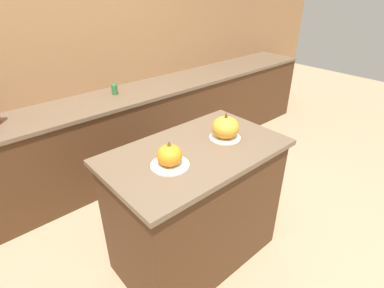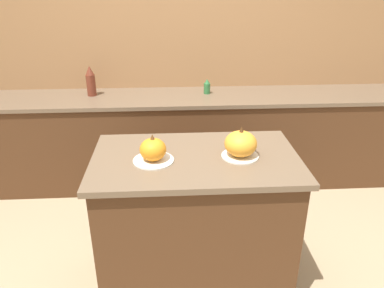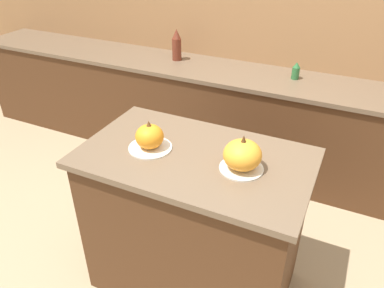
{
  "view_description": "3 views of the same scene",
  "coord_description": "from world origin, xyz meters",
  "views": [
    {
      "loc": [
        -1.12,
        -1.24,
        1.93
      ],
      "look_at": [
        -0.05,
        -0.02,
        1.03
      ],
      "focal_mm": 28.0,
      "sensor_mm": 36.0,
      "label": 1
    },
    {
      "loc": [
        -0.14,
        -1.94,
        1.93
      ],
      "look_at": [
        -0.02,
        0.02,
        1.03
      ],
      "focal_mm": 35.0,
      "sensor_mm": 36.0,
      "label": 2
    },
    {
      "loc": [
        0.68,
        -1.47,
        2.02
      ],
      "look_at": [
        -0.02,
        0.01,
        1.02
      ],
      "focal_mm": 35.0,
      "sensor_mm": 36.0,
      "label": 3
    }
  ],
  "objects": [
    {
      "name": "kitchen_island",
      "position": [
        0.0,
        0.0,
        0.48
      ],
      "size": [
        1.21,
        0.72,
        0.96
      ],
      "color": "#4C2D19",
      "rests_on": "ground_plane"
    },
    {
      "name": "pumpkin_cake_right",
      "position": [
        0.26,
        -0.01,
        1.04
      ],
      "size": [
        0.22,
        0.22,
        0.19
      ],
      "color": "silver",
      "rests_on": "kitchen_island"
    },
    {
      "name": "ground_plane",
      "position": [
        0.0,
        0.0,
        0.0
      ],
      "size": [
        12.0,
        12.0,
        0.0
      ],
      "primitive_type": "plane",
      "color": "tan"
    },
    {
      "name": "wall_back",
      "position": [
        0.0,
        1.73,
        1.25
      ],
      "size": [
        8.0,
        0.06,
        2.5
      ],
      "color": "#9E7047",
      "rests_on": "ground_plane"
    },
    {
      "name": "pumpkin_cake_left",
      "position": [
        -0.24,
        -0.04,
        1.02
      ],
      "size": [
        0.23,
        0.23,
        0.16
      ],
      "color": "silver",
      "rests_on": "kitchen_island"
    },
    {
      "name": "back_counter",
      "position": [
        0.0,
        1.4,
        0.45
      ],
      "size": [
        6.0,
        0.6,
        0.89
      ],
      "color": "#4C2D19",
      "rests_on": "ground_plane"
    },
    {
      "name": "bottle_short",
      "position": [
        0.21,
        1.46,
        0.96
      ],
      "size": [
        0.06,
        0.06,
        0.14
      ],
      "color": "#2D6B38",
      "rests_on": "back_counter"
    }
  ]
}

